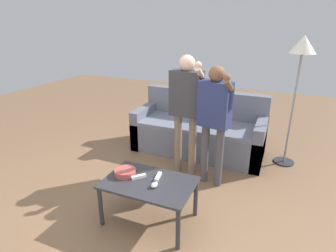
# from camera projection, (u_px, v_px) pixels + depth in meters

# --- Properties ---
(ground_plane) EXTENTS (12.00, 12.00, 0.00)m
(ground_plane) POSITION_uv_depth(u_px,v_px,m) (158.00, 202.00, 3.12)
(ground_plane) COLOR brown
(couch) EXTENTS (1.94, 0.83, 0.90)m
(couch) POSITION_uv_depth(u_px,v_px,m) (199.00, 131.00, 4.28)
(couch) COLOR slate
(couch) RESTS_ON ground
(coffee_table) EXTENTS (0.88, 0.57, 0.45)m
(coffee_table) POSITION_uv_depth(u_px,v_px,m) (149.00, 187.00, 2.71)
(coffee_table) COLOR #2D2D33
(coffee_table) RESTS_ON ground
(snack_bowl) EXTENTS (0.22, 0.22, 0.06)m
(snack_bowl) POSITION_uv_depth(u_px,v_px,m) (125.00, 172.00, 2.80)
(snack_bowl) COLOR #B24C47
(snack_bowl) RESTS_ON coffee_table
(game_remote_nunchuk) EXTENTS (0.06, 0.09, 0.05)m
(game_remote_nunchuk) POSITION_uv_depth(u_px,v_px,m) (154.00, 185.00, 2.60)
(game_remote_nunchuk) COLOR white
(game_remote_nunchuk) RESTS_ON coffee_table
(floor_lamp) EXTENTS (0.33, 0.33, 1.75)m
(floor_lamp) POSITION_uv_depth(u_px,v_px,m) (302.00, 55.00, 3.46)
(floor_lamp) COLOR #2D2D33
(floor_lamp) RESTS_ON ground
(player_center) EXTENTS (0.45, 0.32, 1.55)m
(player_center) POSITION_uv_depth(u_px,v_px,m) (186.00, 102.00, 3.41)
(player_center) COLOR #756656
(player_center) RESTS_ON ground
(player_right) EXTENTS (0.43, 0.36, 1.46)m
(player_right) POSITION_uv_depth(u_px,v_px,m) (214.00, 113.00, 3.17)
(player_right) COLOR #47474C
(player_right) RESTS_ON ground
(game_remote_wand_near) EXTENTS (0.13, 0.13, 0.03)m
(game_remote_wand_near) POSITION_uv_depth(u_px,v_px,m) (139.00, 177.00, 2.75)
(game_remote_wand_near) COLOR white
(game_remote_wand_near) RESTS_ON coffee_table
(game_remote_wand_far) EXTENTS (0.06, 0.16, 0.03)m
(game_remote_wand_far) POSITION_uv_depth(u_px,v_px,m) (158.00, 177.00, 2.75)
(game_remote_wand_far) COLOR white
(game_remote_wand_far) RESTS_ON coffee_table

